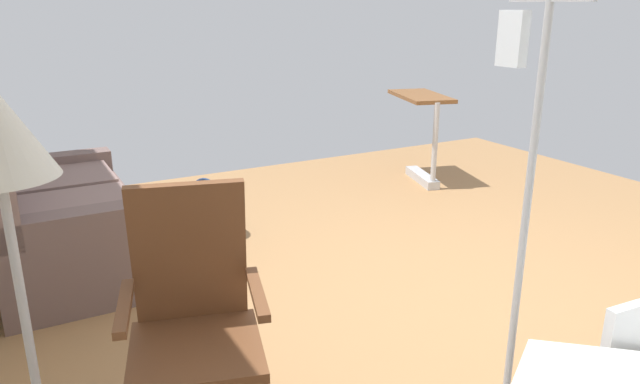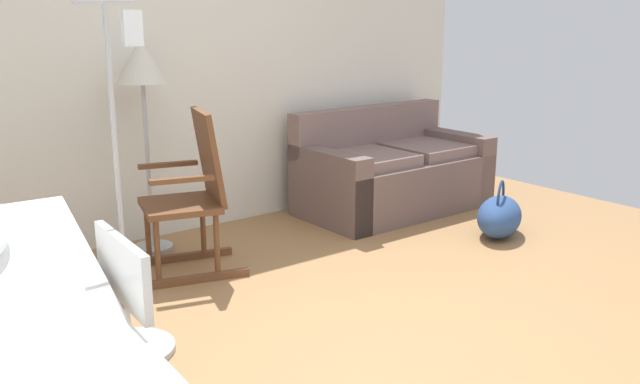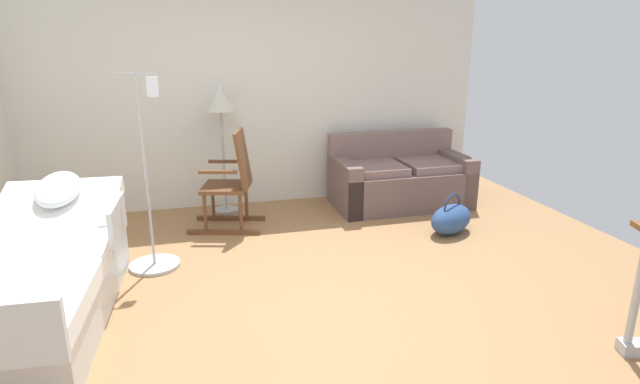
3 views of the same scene
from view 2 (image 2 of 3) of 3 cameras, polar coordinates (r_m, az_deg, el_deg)
The scene contains 7 objects.
ground_plane at distance 3.68m, azimuth 7.50°, elevation -12.07°, with size 6.63×6.63×0.00m, color #9E7247.
back_wall at distance 5.31m, azimuth -11.34°, elevation 11.17°, with size 5.51×0.10×2.70m, color silver.
couch at distance 5.91m, azimuth 5.91°, elevation 1.47°, with size 1.60×0.86×0.85m.
rocking_chair at distance 4.49m, azimuth -10.53°, elevation -0.33°, with size 0.86×0.66×1.05m.
floor_lamp at distance 4.85m, azimuth -14.39°, elevation 9.26°, with size 0.34×0.34×1.48m.
duffel_bag at distance 5.38m, azimuth 14.51°, elevation -1.93°, with size 0.64×0.56×0.43m.
iv_pole at distance 3.57m, azimuth -15.42°, elevation -8.94°, with size 0.44×0.44×1.69m.
Camera 2 is at (-2.35, -2.30, 1.64)m, focal length 38.97 mm.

